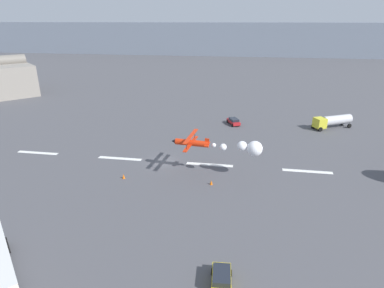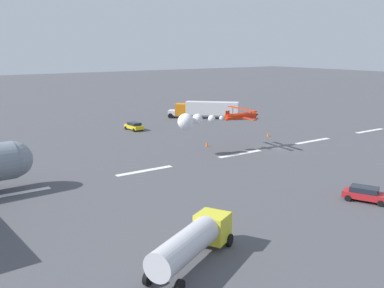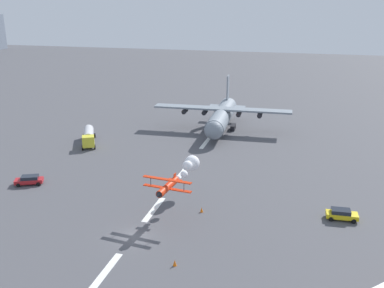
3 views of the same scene
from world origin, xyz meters
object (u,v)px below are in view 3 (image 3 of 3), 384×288
stunt_biplane_red (185,170)px  traffic_cone_far (202,210)px  cargo_transport_plane (221,117)px  followme_car_yellow (342,214)px  traffic_cone_near (175,263)px  fuel_tanker_truck (89,136)px  airport_staff_sedan (29,180)px

stunt_biplane_red → traffic_cone_far: 6.47m
stunt_biplane_red → traffic_cone_far: (-2.91, -3.36, -4.70)m
cargo_transport_plane → traffic_cone_far: size_ratio=42.78×
cargo_transport_plane → followme_car_yellow: bearing=-146.7°
followme_car_yellow → traffic_cone_near: bearing=131.2°
followme_car_yellow → traffic_cone_far: size_ratio=5.84×
fuel_tanker_truck → traffic_cone_far: size_ratio=12.50×
fuel_tanker_truck → followme_car_yellow: 54.62m
followme_car_yellow → traffic_cone_far: followme_car_yellow is taller
traffic_cone_near → fuel_tanker_truck: bearing=39.2°
cargo_transport_plane → traffic_cone_far: (-40.67, -5.48, -3.10)m
cargo_transport_plane → followme_car_yellow: (-37.72, -24.80, -2.67)m
cargo_transport_plane → traffic_cone_far: bearing=-172.3°
stunt_biplane_red → traffic_cone_near: bearing=-167.8°
followme_car_yellow → traffic_cone_far: bearing=98.7°
stunt_biplane_red → traffic_cone_near: (-16.68, -3.60, -4.70)m
stunt_biplane_red → traffic_cone_near: 17.70m
airport_staff_sedan → traffic_cone_far: 30.09m
stunt_biplane_red → airport_staff_sedan: stunt_biplane_red is taller
cargo_transport_plane → stunt_biplane_red: cargo_transport_plane is taller
traffic_cone_near → followme_car_yellow: bearing=-48.8°
airport_staff_sedan → traffic_cone_near: size_ratio=6.42×
traffic_cone_near → traffic_cone_far: size_ratio=1.00×
stunt_biplane_red → fuel_tanker_truck: stunt_biplane_red is taller
airport_staff_sedan → traffic_cone_near: bearing=-117.8°
followme_car_yellow → traffic_cone_near: 25.38m
followme_car_yellow → airport_staff_sedan: (-0.76, 49.33, 0.00)m
traffic_cone_far → cargo_transport_plane: bearing=7.7°
cargo_transport_plane → traffic_cone_near: cargo_transport_plane is taller
traffic_cone_near → traffic_cone_far: bearing=1.0°
traffic_cone_far → stunt_biplane_red: bearing=49.1°
cargo_transport_plane → airport_staff_sedan: size_ratio=6.66×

